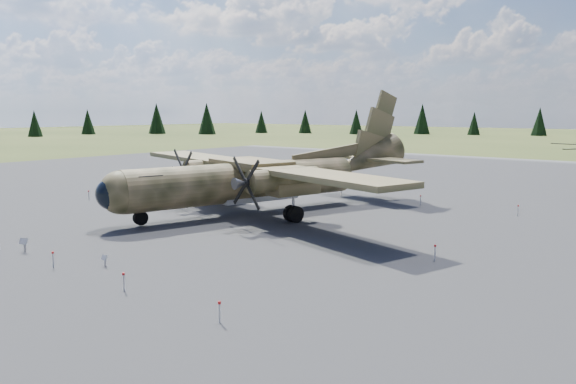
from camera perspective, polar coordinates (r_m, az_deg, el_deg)
The scene contains 7 objects.
ground at distance 40.52m, azimuth -7.14°, elevation -3.09°, with size 500.00×500.00×0.00m, color brown.
apron at distance 47.90m, azimuth 1.47°, elevation -1.28°, with size 120.00×120.00×0.04m, color slate.
transport_plane at distance 44.24m, azimuth -2.55°, elevation 1.83°, with size 31.22×27.90×10.39m.
info_placard_left at distance 35.08m, azimuth -25.25°, elevation -4.68°, with size 0.56×0.38×0.81m.
info_placard_right at distance 30.40m, azimuth -18.15°, elevation -6.45°, with size 0.40×0.19×0.61m.
barrier_fence at distance 40.70m, azimuth -7.68°, elevation -2.32°, with size 33.12×29.62×0.85m.
treeline at distance 43.92m, azimuth -5.68°, elevation 4.00°, with size 342.74×338.80×10.99m.
Camera 1 is at (28.61, -27.60, 7.88)m, focal length 35.00 mm.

